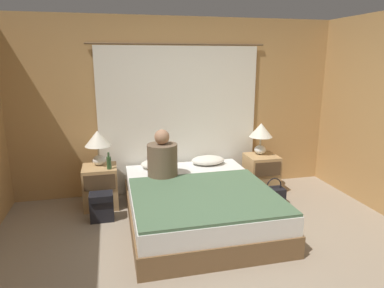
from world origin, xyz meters
TOP-DOWN VIEW (x-y plane):
  - ground_plane at (0.00, 0.00)m, footprint 16.00×16.00m
  - wall_back at (0.00, 2.11)m, footprint 4.78×0.06m
  - curtain_panel at (0.00, 2.05)m, footprint 2.51×0.03m
  - bed at (0.00, 0.96)m, footprint 1.64×2.08m
  - nightstand_left at (-1.15, 1.68)m, footprint 0.44×0.44m
  - nightstand_right at (1.15, 1.68)m, footprint 0.44×0.44m
  - lamp_left at (-1.15, 1.76)m, footprint 0.34×0.34m
  - lamp_right at (1.15, 1.76)m, footprint 0.34×0.34m
  - pillow_left at (-0.36, 1.79)m, footprint 0.48×0.33m
  - pillow_right at (0.36, 1.79)m, footprint 0.48×0.33m
  - blanket_on_bed at (0.00, 0.65)m, footprint 1.58×1.41m
  - person_left_in_bed at (-0.36, 1.40)m, footprint 0.39×0.39m
  - beer_bottle_on_left_stand at (-1.02, 1.56)m, footprint 0.06×0.06m
  - backpack_on_floor at (-1.14, 1.26)m, footprint 0.28×0.22m
  - handbag_on_floor at (1.14, 1.24)m, footprint 0.29×0.19m

SIDE VIEW (x-z plane):
  - ground_plane at x=0.00m, z-range 0.00..0.00m
  - handbag_on_floor at x=1.14m, z-range -0.07..0.30m
  - backpack_on_floor at x=-1.14m, z-range 0.02..0.38m
  - bed at x=0.00m, z-range 0.00..0.45m
  - nightstand_left at x=-1.15m, z-range 0.00..0.56m
  - nightstand_right at x=1.15m, z-range 0.00..0.56m
  - blanket_on_bed at x=0.00m, z-range 0.45..0.48m
  - pillow_left at x=-0.36m, z-range 0.45..0.57m
  - pillow_right at x=0.36m, z-range 0.45..0.57m
  - beer_bottle_on_left_stand at x=-1.02m, z-range 0.53..0.75m
  - person_left_in_bed at x=-0.36m, z-range 0.38..1.01m
  - lamp_left at x=-1.15m, z-range 0.65..1.11m
  - lamp_right at x=1.15m, z-range 0.65..1.11m
  - curtain_panel at x=0.00m, z-range 0.00..2.14m
  - wall_back at x=0.00m, z-range 0.00..2.50m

